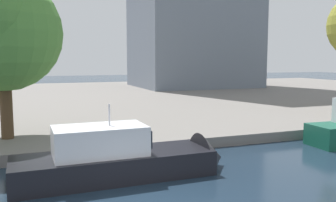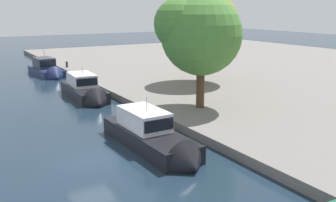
{
  "view_description": "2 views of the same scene",
  "coord_description": "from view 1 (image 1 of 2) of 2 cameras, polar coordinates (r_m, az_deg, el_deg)",
  "views": [
    {
      "loc": [
        -3.64,
        -11.43,
        5.19
      ],
      "look_at": [
        3.5,
        7.37,
        2.91
      ],
      "focal_mm": 39.18,
      "sensor_mm": 36.0,
      "label": 1
    },
    {
      "loc": [
        20.83,
        -6.97,
        8.81
      ],
      "look_at": [
        -0.15,
        5.45,
        2.9
      ],
      "focal_mm": 41.14,
      "sensor_mm": 36.0,
      "label": 2
    }
  ],
  "objects": [
    {
      "name": "motor_yacht_2",
      "position": [
        16.62,
        -6.2,
        -9.24
      ],
      "size": [
        9.73,
        2.87,
        4.19
      ],
      "rotation": [
        0.0,
        0.0,
        0.02
      ],
      "color": "black",
      "rests_on": "ground_plane"
    },
    {
      "name": "dock_promenade",
      "position": [
        46.72,
        -16.22,
        0.23
      ],
      "size": [
        120.0,
        55.0,
        0.63
      ],
      "primitive_type": "cube",
      "color": "slate",
      "rests_on": "ground_plane"
    },
    {
      "name": "tree_2",
      "position": [
        22.59,
        -24.38,
        9.71
      ],
      "size": [
        6.62,
        7.08,
        9.38
      ],
      "color": "#4C3823",
      "rests_on": "dock_promenade"
    }
  ]
}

